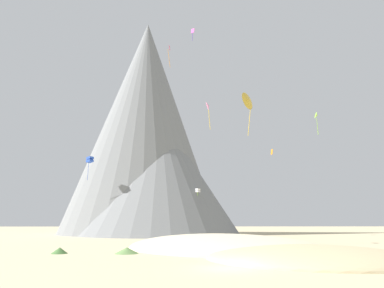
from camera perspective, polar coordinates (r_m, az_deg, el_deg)
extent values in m
plane|color=#CCBA8E|center=(26.37, 6.09, -20.32)|extent=(400.00, 400.00, 0.00)
ellipsoid|color=#C6B284|center=(34.10, 19.58, -17.99)|extent=(24.23, 22.75, 2.51)
ellipsoid|color=beige|center=(42.55, 5.27, -17.50)|extent=(31.98, 30.43, 3.84)
cone|color=#477238|center=(40.47, -21.56, -16.47)|extent=(2.45, 2.45, 0.65)
cone|color=#668C4C|center=(38.52, -11.01, -17.32)|extent=(3.14, 3.14, 0.66)
cone|color=#668C4C|center=(31.05, 26.67, -17.11)|extent=(2.09, 2.09, 0.91)
cone|color=#668C4C|center=(44.27, -3.43, -16.70)|extent=(2.15, 2.15, 1.00)
cone|color=slate|center=(101.07, -7.99, 3.82)|extent=(59.17, 59.17, 64.73)
cone|color=slate|center=(91.96, -5.60, -4.73)|extent=(59.41, 59.41, 32.95)
cube|color=orange|center=(89.25, 13.40, -1.31)|extent=(0.52, 0.87, 1.47)
cube|color=#E5668C|center=(78.09, -3.84, 15.98)|extent=(0.30, 1.02, 1.11)
cylinder|color=orange|center=(76.88, -3.93, 14.29)|extent=(0.63, 0.66, 4.16)
cone|color=gold|center=(47.88, 9.46, 7.26)|extent=(2.28, 2.41, 2.59)
cylinder|color=gold|center=(46.91, 9.69, 3.63)|extent=(0.51, 0.24, 3.72)
cube|color=white|center=(79.59, 1.00, -8.04)|extent=(1.20, 1.20, 0.46)
cube|color=white|center=(79.63, 0.99, -7.71)|extent=(1.20, 1.20, 0.46)
cylinder|color=#8CD133|center=(79.48, 0.97, -9.02)|extent=(0.10, 0.24, 2.35)
cone|color=pink|center=(55.41, 2.74, 6.50)|extent=(0.79, 1.42, 1.40)
cylinder|color=gold|center=(54.68, 2.97, 4.16)|extent=(0.32, 0.26, 3.33)
cone|color=#8CD133|center=(71.04, 20.38, 4.57)|extent=(0.79, 1.29, 1.29)
cylinder|color=#8CD133|center=(70.42, 20.52, 2.80)|extent=(0.30, 0.51, 3.30)
cube|color=#D1339E|center=(65.50, 0.12, 18.67)|extent=(0.64, 0.51, 0.94)
cylinder|color=#5138B2|center=(64.85, 0.07, 17.73)|extent=(0.13, 0.12, 1.58)
cube|color=blue|center=(81.00, -16.96, -2.79)|extent=(1.74, 1.71, 0.74)
cube|color=blue|center=(81.11, -16.93, -2.32)|extent=(1.74, 1.71, 0.74)
cylinder|color=blue|center=(80.70, -17.23, -4.43)|extent=(0.24, 0.57, 4.14)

